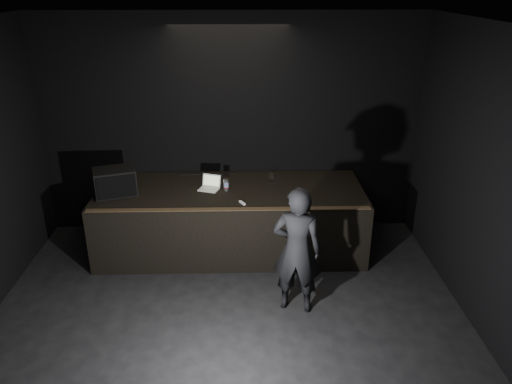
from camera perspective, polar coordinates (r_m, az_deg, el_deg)
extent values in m
plane|color=black|center=(5.74, -3.41, -19.94)|extent=(7.00, 7.00, 0.00)
cube|color=black|center=(7.99, -2.95, 7.45)|extent=(6.00, 0.10, 3.50)
cube|color=black|center=(4.21, -4.59, 17.35)|extent=(6.00, 7.00, 0.04)
cube|color=black|center=(7.72, -2.89, -3.10)|extent=(4.00, 1.50, 1.00)
cube|color=brown|center=(6.86, -3.10, -1.96)|extent=(3.92, 0.10, 0.01)
cube|color=black|center=(7.54, -15.81, 1.14)|extent=(0.68, 0.57, 0.39)
cube|color=black|center=(7.34, -15.67, 0.54)|extent=(0.53, 0.19, 0.33)
cylinder|color=black|center=(8.07, -5.67, 1.99)|extent=(0.93, 0.04, 0.02)
cube|color=silver|center=(7.51, -5.43, 0.29)|extent=(0.33, 0.28, 0.01)
cube|color=silver|center=(7.50, -5.44, 0.35)|extent=(0.27, 0.19, 0.00)
cube|color=silver|center=(7.58, -5.09, 1.34)|extent=(0.29, 0.15, 0.18)
cube|color=yellow|center=(7.57, -5.11, 1.31)|extent=(0.25, 0.12, 0.15)
cylinder|color=silver|center=(7.44, -3.43, 0.83)|extent=(0.07, 0.07, 0.18)
cylinder|color=#1A4B92|center=(7.44, -3.43, 0.87)|extent=(0.08, 0.08, 0.08)
cylinder|color=#B51016|center=(7.45, -3.42, 0.55)|extent=(0.08, 0.08, 0.01)
cylinder|color=white|center=(7.82, 1.77, 1.74)|extent=(0.09, 0.09, 0.11)
cube|color=white|center=(7.02, -1.59, -1.23)|extent=(0.10, 0.13, 0.03)
imported|color=black|center=(6.20, 4.70, -6.64)|extent=(0.69, 0.53, 1.68)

